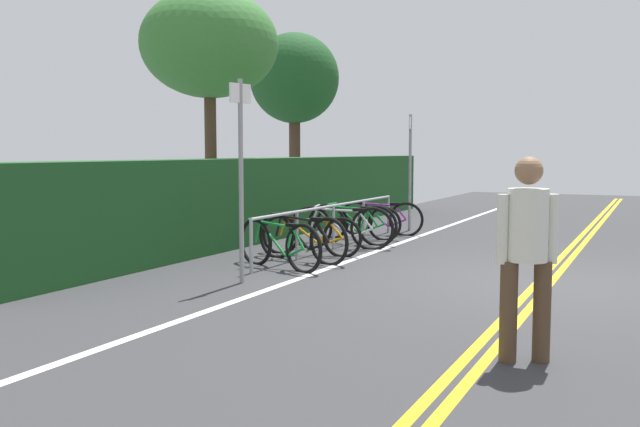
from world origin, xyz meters
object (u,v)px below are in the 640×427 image
Objects in this scene: bicycle_5 at (358,222)px; sign_post_near at (241,163)px; bicycle_0 at (279,244)px; tree_mid at (209,45)px; bicycle_1 at (302,238)px; bike_rack at (334,216)px; bicycle_3 at (341,228)px; sign_post_far at (410,162)px; pedestrian at (527,245)px; tree_far_right at (294,80)px; bicycle_2 at (311,235)px; bicycle_4 at (352,224)px; bicycle_6 at (381,218)px.

bicycle_5 is 4.96m from sign_post_near.
sign_post_near is at bearing -173.73° from bicycle_0.
bicycle_1 is at bearing -125.86° from tree_mid.
bike_rack is 3.08× the size of bicycle_3.
bicycle_0 is 0.68× the size of sign_post_far.
pedestrian is (-5.29, -3.98, 0.57)m from bicycle_3.
bicycle_0 is at bearing -153.41° from tree_far_right.
bicycle_0 is at bearing -176.59° from bike_rack.
bicycle_2 and bicycle_5 have the same top height.
bicycle_4 is (2.85, 0.09, 0.01)m from bicycle_0.
bicycle_1 is 3.68m from bicycle_6.
tree_far_right is (5.48, 4.09, 3.26)m from bicycle_4.
bicycle_1 is 1.03× the size of bicycle_4.
pedestrian is at bearing -115.91° from sign_post_near.
sign_post_far is at bearing -14.77° from bicycle_6.
pedestrian is (-3.79, -3.98, 0.58)m from bicycle_1.
sign_post_far is 4.76m from tree_mid.
sign_post_far reaches higher than bicycle_1.
sign_post_far reaches higher than bicycle_2.
bicycle_2 is at bearing -150.13° from tree_far_right.
pedestrian is (-4.41, -4.13, 0.62)m from bicycle_2.
tree_far_right is at bearing 45.93° from bicycle_6.
pedestrian is at bearing -147.49° from bicycle_5.
bicycle_2 is 0.98× the size of bicycle_3.
tree_mid is at bearing 72.95° from bike_rack.
tree_mid is (4.33, 3.47, 2.27)m from sign_post_near.
bicycle_6 is 4.89m from tree_mid.
bicycle_2 is at bearing 43.12° from pedestrian.
bicycle_0 is 1.35m from bicycle_2.
pedestrian is (-5.92, -4.05, 0.58)m from bicycle_4.
tree_mid is at bearing 54.14° from bicycle_1.
bicycle_2 is at bearing 6.67° from bicycle_0.
bicycle_2 is at bearing -119.41° from tree_mid.
bicycle_2 is 1.06× the size of pedestrian.
bicycle_1 is (-1.42, -0.12, -0.21)m from bike_rack.
sign_post_far reaches higher than bicycle_4.
bicycle_1 is 2.13m from bicycle_4.
bicycle_2 is 1.02× the size of bicycle_6.
bicycle_6 is at bearing -68.38° from tree_mid.
bicycle_4 is at bearing -143.29° from tree_far_right.
tree_mid is (0.98, 3.21, 3.23)m from bike_rack.
bike_rack reaches higher than bicycle_5.
bicycle_1 is at bearing 4.09° from sign_post_near.
tree_far_right is (6.18, 4.04, 3.05)m from bike_rack.
bike_rack is at bearing 4.44° from sign_post_near.
tree_mid is at bearing 98.46° from bicycle_5.
tree_mid is at bearing 49.69° from pedestrian.
tree_mid is at bearing 85.04° from bicycle_4.
bike_rack reaches higher than bicycle_0.
sign_post_far is (4.67, -0.15, 1.10)m from bicycle_1.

